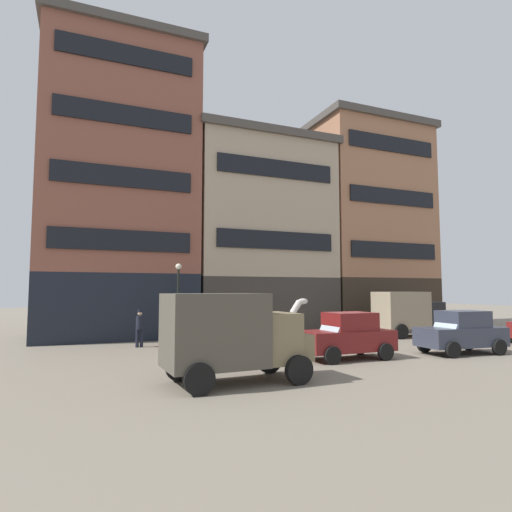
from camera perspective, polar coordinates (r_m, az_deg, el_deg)
The scene contains 13 objects.
ground_plane at distance 19.45m, azimuth 12.23°, elevation -12.55°, with size 120.00×120.00×0.00m, color slate.
building_far_left at distance 27.42m, azimuth -17.99°, elevation 8.72°, with size 9.11×7.29×17.81m.
building_center_left at distance 29.05m, azimuth -0.06°, elevation 2.88°, with size 9.64×7.29×12.95m.
building_center_right at distance 33.64m, azimuth 14.28°, elevation 4.07°, with size 9.02×7.29×15.37m.
cargo_wagon at distance 20.30m, azimuth -3.67°, elevation -9.05°, with size 2.93×1.55×1.98m.
draft_horse at distance 21.42m, azimuth 3.91°, elevation -8.49°, with size 2.34×0.63×2.30m.
delivery_truck_near at distance 26.67m, azimuth 19.96°, elevation -7.13°, with size 4.45×2.36×2.62m.
delivery_truck_far at distance 12.63m, azimuth -3.09°, elevation -10.49°, with size 4.43×2.30×2.62m.
sedan_dark at distance 20.43m, azimuth 25.92°, elevation -9.23°, with size 3.81×2.09×1.83m.
sedan_parked_curb at distance 17.42m, azimuth 12.24°, elevation -10.46°, with size 3.70×1.87×1.83m.
pedestrian_officer at distance 21.24m, azimuth -15.42°, elevation -9.15°, with size 0.43×0.43×1.79m.
streetlamp_curbside at distance 22.61m, azimuth -10.46°, elevation -4.67°, with size 0.32×0.32×4.12m.
fire_hydrant_curbside at distance 22.29m, azimuth -12.32°, elevation -10.42°, with size 0.24×0.24×0.83m.
Camera 1 is at (-10.89, -15.89, 2.71)m, focal length 29.67 mm.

